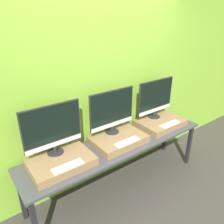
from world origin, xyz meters
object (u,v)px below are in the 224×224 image
keyboard_center (127,142)px  keyboard_right (170,124)px  monitor_left (53,128)px  monitor_center (112,110)px  keyboard_left (68,166)px  monitor_right (156,97)px

keyboard_center → keyboard_right: same height
monitor_left → keyboard_right: size_ratio=1.96×
monitor_center → keyboard_center: 0.44m
keyboard_left → keyboard_right: size_ratio=1.00×
monitor_left → monitor_center: (0.80, 0.00, 0.00)m
keyboard_left → monitor_center: (0.80, 0.31, 0.31)m
monitor_left → monitor_center: bearing=0.0°
monitor_center → keyboard_center: (0.00, -0.31, -0.31)m
monitor_left → keyboard_center: size_ratio=1.96×
monitor_center → keyboard_right: monitor_center is taller
keyboard_right → keyboard_left: bearing=180.0°
keyboard_center → keyboard_right: 0.80m
monitor_center → monitor_right: (0.80, 0.00, 0.00)m
keyboard_center → monitor_right: monitor_right is taller
monitor_right → keyboard_right: monitor_right is taller
keyboard_left → keyboard_right: same height
monitor_left → keyboard_left: 0.44m
monitor_left → keyboard_left: (-0.00, -0.31, -0.31)m
monitor_left → monitor_right: 1.60m
monitor_right → keyboard_right: 0.44m
keyboard_right → keyboard_center: bearing=180.0°
keyboard_center → keyboard_right: (0.80, 0.00, 0.00)m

